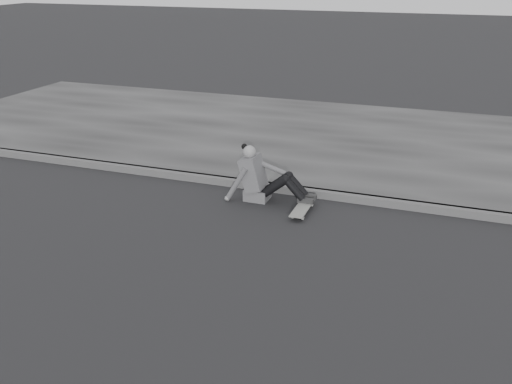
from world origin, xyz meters
TOP-DOWN VIEW (x-y plane):
  - ground at (0.00, 0.00)m, footprint 80.00×80.00m
  - curb at (0.00, 2.58)m, footprint 24.00×0.16m
  - sidewalk at (0.00, 5.60)m, footprint 24.00×6.00m
  - skateboard at (-2.62, 1.92)m, footprint 0.20×0.78m
  - seated_woman at (-3.35, 2.17)m, footprint 1.38×0.46m

SIDE VIEW (x-z plane):
  - ground at x=0.00m, z-range 0.00..0.00m
  - curb at x=0.00m, z-range 0.00..0.12m
  - sidewalk at x=0.00m, z-range 0.00..0.12m
  - skateboard at x=-2.62m, z-range 0.03..0.12m
  - seated_woman at x=-3.35m, z-range -0.08..0.80m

